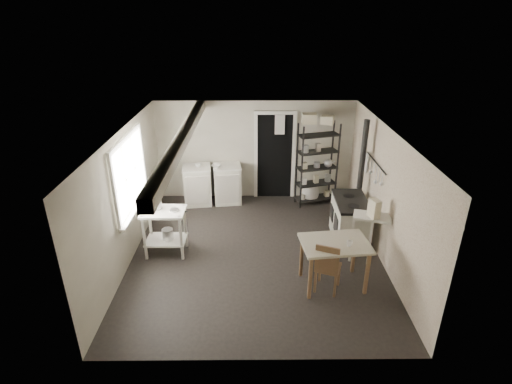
{
  "coord_description": "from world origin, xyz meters",
  "views": [
    {
      "loc": [
        -0.05,
        -6.27,
        4.09
      ],
      "look_at": [
        0.0,
        0.3,
        1.1
      ],
      "focal_mm": 28.0,
      "sensor_mm": 36.0,
      "label": 1
    }
  ],
  "objects_px": {
    "shelf_rack": "(317,165)",
    "chair": "(329,263)",
    "base_cabinets": "(213,184)",
    "stove": "(350,220)",
    "work_table": "(333,265)",
    "flour_sack": "(310,193)",
    "prep_table": "(166,234)",
    "stockpot": "(154,204)"
  },
  "relations": [
    {
      "from": "stove",
      "to": "chair",
      "type": "distance_m",
      "value": 1.66
    },
    {
      "from": "stove",
      "to": "work_table",
      "type": "bearing_deg",
      "value": -110.87
    },
    {
      "from": "shelf_rack",
      "to": "flour_sack",
      "type": "xyz_separation_m",
      "value": [
        -0.1,
        0.03,
        -0.71
      ]
    },
    {
      "from": "shelf_rack",
      "to": "chair",
      "type": "distance_m",
      "value": 3.21
    },
    {
      "from": "stockpot",
      "to": "flour_sack",
      "type": "relative_size",
      "value": 0.63
    },
    {
      "from": "shelf_rack",
      "to": "flour_sack",
      "type": "distance_m",
      "value": 0.72
    },
    {
      "from": "stockpot",
      "to": "stove",
      "type": "relative_size",
      "value": 0.28
    },
    {
      "from": "chair",
      "to": "work_table",
      "type": "bearing_deg",
      "value": 70.75
    },
    {
      "from": "stove",
      "to": "chair",
      "type": "bearing_deg",
      "value": -112.6
    },
    {
      "from": "base_cabinets",
      "to": "shelf_rack",
      "type": "relative_size",
      "value": 0.72
    },
    {
      "from": "prep_table",
      "to": "base_cabinets",
      "type": "xyz_separation_m",
      "value": [
        0.66,
        2.15,
        0.06
      ]
    },
    {
      "from": "prep_table",
      "to": "shelf_rack",
      "type": "xyz_separation_m",
      "value": [
        3.03,
        2.08,
        0.55
      ]
    },
    {
      "from": "stockpot",
      "to": "prep_table",
      "type": "bearing_deg",
      "value": -30.74
    },
    {
      "from": "prep_table",
      "to": "chair",
      "type": "bearing_deg",
      "value": -21.29
    },
    {
      "from": "base_cabinets",
      "to": "flour_sack",
      "type": "distance_m",
      "value": 2.27
    },
    {
      "from": "base_cabinets",
      "to": "flour_sack",
      "type": "height_order",
      "value": "base_cabinets"
    },
    {
      "from": "stove",
      "to": "prep_table",
      "type": "bearing_deg",
      "value": -171.42
    },
    {
      "from": "stockpot",
      "to": "shelf_rack",
      "type": "height_order",
      "value": "shelf_rack"
    },
    {
      "from": "flour_sack",
      "to": "stove",
      "type": "bearing_deg",
      "value": -72.7
    },
    {
      "from": "work_table",
      "to": "stockpot",
      "type": "bearing_deg",
      "value": 160.64
    },
    {
      "from": "stockpot",
      "to": "base_cabinets",
      "type": "bearing_deg",
      "value": 67.6
    },
    {
      "from": "stove",
      "to": "work_table",
      "type": "xyz_separation_m",
      "value": [
        -0.57,
        -1.4,
        -0.06
      ]
    },
    {
      "from": "work_table",
      "to": "flour_sack",
      "type": "distance_m",
      "value": 3.09
    },
    {
      "from": "stove",
      "to": "work_table",
      "type": "height_order",
      "value": "stove"
    },
    {
      "from": "shelf_rack",
      "to": "flour_sack",
      "type": "bearing_deg",
      "value": 146.59
    },
    {
      "from": "stockpot",
      "to": "shelf_rack",
      "type": "xyz_separation_m",
      "value": [
        3.21,
        1.98,
        0.01
      ]
    },
    {
      "from": "stockpot",
      "to": "base_cabinets",
      "type": "distance_m",
      "value": 2.26
    },
    {
      "from": "shelf_rack",
      "to": "chair",
      "type": "bearing_deg",
      "value": -110.49
    },
    {
      "from": "prep_table",
      "to": "chair",
      "type": "relative_size",
      "value": 0.98
    },
    {
      "from": "prep_table",
      "to": "base_cabinets",
      "type": "relative_size",
      "value": 0.64
    },
    {
      "from": "chair",
      "to": "flour_sack",
      "type": "relative_size",
      "value": 1.85
    },
    {
      "from": "prep_table",
      "to": "stockpot",
      "type": "bearing_deg",
      "value": 149.26
    },
    {
      "from": "prep_table",
      "to": "flour_sack",
      "type": "relative_size",
      "value": 1.81
    },
    {
      "from": "prep_table",
      "to": "chair",
      "type": "height_order",
      "value": "chair"
    },
    {
      "from": "base_cabinets",
      "to": "stove",
      "type": "xyz_separation_m",
      "value": [
        2.79,
        -1.71,
        -0.02
      ]
    },
    {
      "from": "stove",
      "to": "shelf_rack",
      "type": "bearing_deg",
      "value": 105.7
    },
    {
      "from": "chair",
      "to": "shelf_rack",
      "type": "bearing_deg",
      "value": 107.66
    },
    {
      "from": "shelf_rack",
      "to": "prep_table",
      "type": "bearing_deg",
      "value": -161.39
    },
    {
      "from": "work_table",
      "to": "chair",
      "type": "distance_m",
      "value": 0.19
    },
    {
      "from": "flour_sack",
      "to": "chair",
      "type": "bearing_deg",
      "value": -92.71
    },
    {
      "from": "prep_table",
      "to": "work_table",
      "type": "bearing_deg",
      "value": -18.59
    },
    {
      "from": "stove",
      "to": "work_table",
      "type": "distance_m",
      "value": 1.52
    }
  ]
}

